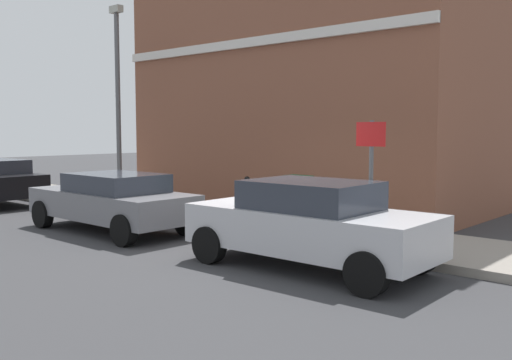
% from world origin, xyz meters
% --- Properties ---
extents(ground, '(80.00, 80.00, 0.00)m').
position_xyz_m(ground, '(0.00, 0.00, 0.00)').
color(ground, '#38383A').
extents(sidewalk, '(2.65, 30.00, 0.15)m').
position_xyz_m(sidewalk, '(1.87, 6.00, 0.07)').
color(sidewalk, gray).
rests_on(sidewalk, ground).
extents(corner_building, '(6.63, 10.22, 7.33)m').
position_xyz_m(corner_building, '(6.46, 3.11, 3.66)').
color(corner_building, brown).
rests_on(corner_building, ground).
extents(car_silver, '(1.89, 4.18, 1.45)m').
position_xyz_m(car_silver, '(-0.62, -1.57, 0.76)').
color(car_silver, '#B7B7BC').
rests_on(car_silver, ground).
extents(car_grey, '(1.85, 4.33, 1.31)m').
position_xyz_m(car_grey, '(-0.78, 3.78, 0.71)').
color(car_grey, slate).
rests_on(car_grey, ground).
extents(utility_cabinet, '(0.46, 0.61, 1.15)m').
position_xyz_m(utility_cabinet, '(1.64, 0.40, 0.68)').
color(utility_cabinet, '#1E4C28').
rests_on(utility_cabinet, sidewalk).
extents(bollard_near_cabinet, '(0.14, 0.14, 1.04)m').
position_xyz_m(bollard_near_cabinet, '(1.74, 1.99, 0.70)').
color(bollard_near_cabinet, black).
rests_on(bollard_near_cabinet, sidewalk).
extents(street_sign, '(0.08, 0.60, 2.30)m').
position_xyz_m(street_sign, '(1.01, -1.74, 1.66)').
color(street_sign, '#59595B').
rests_on(street_sign, sidewalk).
extents(lamppost, '(0.20, 0.44, 5.72)m').
position_xyz_m(lamppost, '(1.84, 7.23, 3.30)').
color(lamppost, '#59595B').
rests_on(lamppost, sidewalk).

